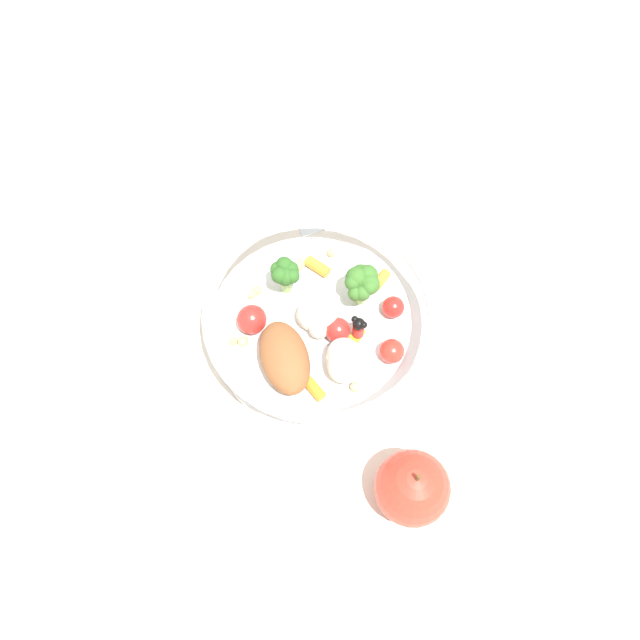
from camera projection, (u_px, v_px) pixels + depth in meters
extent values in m
plane|color=silver|center=(324.00, 323.00, 0.73)|extent=(2.40, 2.40, 0.00)
cylinder|color=white|center=(320.00, 331.00, 0.72)|extent=(0.23, 0.23, 0.01)
torus|color=white|center=(320.00, 311.00, 0.67)|extent=(0.24, 0.24, 0.01)
ellipsoid|color=brown|center=(285.00, 358.00, 0.67)|extent=(0.09, 0.06, 0.04)
cylinder|color=#8EB766|center=(360.00, 295.00, 0.72)|extent=(0.01, 0.01, 0.02)
sphere|color=#386B28|center=(362.00, 293.00, 0.69)|extent=(0.02, 0.02, 0.02)
sphere|color=#386B28|center=(369.00, 287.00, 0.69)|extent=(0.02, 0.02, 0.02)
sphere|color=#386B28|center=(369.00, 284.00, 0.70)|extent=(0.02, 0.02, 0.02)
sphere|color=#386B28|center=(367.00, 275.00, 0.70)|extent=(0.02, 0.02, 0.02)
sphere|color=#386B28|center=(361.00, 275.00, 0.71)|extent=(0.02, 0.02, 0.02)
sphere|color=#386B28|center=(356.00, 278.00, 0.70)|extent=(0.02, 0.02, 0.02)
sphere|color=#386B28|center=(353.00, 282.00, 0.69)|extent=(0.02, 0.02, 0.02)
sphere|color=#386B28|center=(356.00, 293.00, 0.70)|extent=(0.02, 0.02, 0.02)
cylinder|color=#8EB766|center=(286.00, 283.00, 0.72)|extent=(0.01, 0.01, 0.03)
sphere|color=#2D6023|center=(285.00, 276.00, 0.70)|extent=(0.02, 0.02, 0.02)
sphere|color=#2D6023|center=(292.00, 276.00, 0.70)|extent=(0.02, 0.02, 0.02)
sphere|color=#2D6023|center=(289.00, 270.00, 0.71)|extent=(0.02, 0.02, 0.02)
sphere|color=#2D6023|center=(284.00, 265.00, 0.70)|extent=(0.02, 0.02, 0.02)
sphere|color=#2D6023|center=(278.00, 269.00, 0.71)|extent=(0.02, 0.02, 0.02)
sphere|color=#2D6023|center=(280.00, 275.00, 0.70)|extent=(0.02, 0.02, 0.02)
sphere|color=white|center=(319.00, 328.00, 0.70)|extent=(0.02, 0.02, 0.02)
sphere|color=white|center=(325.00, 315.00, 0.70)|extent=(0.03, 0.03, 0.03)
sphere|color=white|center=(320.00, 311.00, 0.71)|extent=(0.04, 0.04, 0.04)
sphere|color=white|center=(316.00, 314.00, 0.70)|extent=(0.03, 0.03, 0.03)
sphere|color=white|center=(312.00, 318.00, 0.71)|extent=(0.03, 0.03, 0.03)
sphere|color=white|center=(345.00, 365.00, 0.67)|extent=(0.04, 0.04, 0.04)
sphere|color=white|center=(356.00, 361.00, 0.68)|extent=(0.02, 0.02, 0.02)
sphere|color=white|center=(343.00, 353.00, 0.68)|extent=(0.03, 0.03, 0.03)
sphere|color=white|center=(341.00, 357.00, 0.69)|extent=(0.03, 0.03, 0.03)
sphere|color=white|center=(337.00, 359.00, 0.68)|extent=(0.02, 0.02, 0.02)
cube|color=yellow|center=(358.00, 334.00, 0.71)|extent=(0.02, 0.02, 0.00)
cylinder|color=red|center=(358.00, 330.00, 0.70)|extent=(0.02, 0.02, 0.02)
sphere|color=black|center=(359.00, 324.00, 0.69)|extent=(0.01, 0.01, 0.01)
sphere|color=black|center=(364.00, 325.00, 0.68)|extent=(0.01, 0.01, 0.01)
sphere|color=black|center=(355.00, 319.00, 0.68)|extent=(0.01, 0.01, 0.01)
cylinder|color=orange|center=(319.00, 266.00, 0.74)|extent=(0.03, 0.03, 0.01)
cylinder|color=orange|center=(381.00, 279.00, 0.73)|extent=(0.02, 0.02, 0.01)
cylinder|color=orange|center=(315.00, 389.00, 0.68)|extent=(0.03, 0.02, 0.01)
sphere|color=red|center=(393.00, 306.00, 0.71)|extent=(0.02, 0.02, 0.02)
sphere|color=red|center=(338.00, 330.00, 0.70)|extent=(0.03, 0.03, 0.03)
sphere|color=red|center=(392.00, 351.00, 0.69)|extent=(0.03, 0.03, 0.03)
sphere|color=red|center=(252.00, 322.00, 0.70)|extent=(0.03, 0.03, 0.03)
sphere|color=#D1B775|center=(243.00, 342.00, 0.70)|extent=(0.01, 0.01, 0.01)
sphere|color=#D1B775|center=(332.00, 252.00, 0.75)|extent=(0.01, 0.01, 0.01)
sphere|color=#D1B775|center=(252.00, 295.00, 0.73)|extent=(0.01, 0.01, 0.01)
sphere|color=#D1B775|center=(355.00, 387.00, 0.68)|extent=(0.01, 0.01, 0.01)
sphere|color=tan|center=(233.00, 341.00, 0.70)|extent=(0.01, 0.01, 0.01)
sphere|color=tan|center=(257.00, 290.00, 0.73)|extent=(0.01, 0.01, 0.01)
sphere|color=#D1B775|center=(303.00, 261.00, 0.75)|extent=(0.01, 0.01, 0.01)
sphere|color=#D1B775|center=(299.00, 266.00, 0.74)|extent=(0.01, 0.01, 0.01)
sphere|color=#BC3828|center=(412.00, 488.00, 0.61)|extent=(0.07, 0.07, 0.07)
cylinder|color=brown|center=(418.00, 478.00, 0.57)|extent=(0.00, 0.00, 0.01)
cube|color=white|center=(339.00, 183.00, 0.81)|extent=(0.15, 0.17, 0.01)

